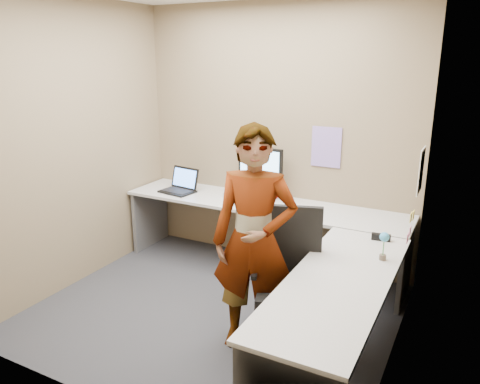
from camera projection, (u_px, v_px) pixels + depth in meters
The scene contains 20 objects.
ground at pixel (214, 311), 4.13m from camera, with size 3.00×3.00×0.00m, color #2A2B30.
wall_back at pixel (276, 137), 4.86m from camera, with size 3.00×3.00×0.00m, color brown.
wall_right at pixel (406, 185), 3.08m from camera, with size 2.70×2.70×0.00m, color brown.
wall_left at pixel (75, 146), 4.42m from camera, with size 2.70×2.70×0.00m, color brown.
desk at pixel (278, 243), 4.10m from camera, with size 2.98×2.58×0.73m.
paper_ream at pixel (259, 196), 4.89m from camera, with size 0.31×0.23×0.06m, color red.
monitor at pixel (260, 166), 4.81m from camera, with size 0.50×0.16×0.48m.
laptop at pixel (181, 186), 5.13m from camera, with size 0.40×0.34×0.25m.
trackball_mouse at pixel (229, 195), 4.93m from camera, with size 0.12×0.08×0.07m.
origami at pixel (253, 204), 4.62m from camera, with size 0.10×0.10×0.06m, color white.
stapler at pixel (381, 237), 3.78m from camera, with size 0.15×0.04×0.06m, color black.
flower at pixel (384, 242), 3.39m from camera, with size 0.07×0.07×0.22m.
calendar_purple at pixel (326, 147), 4.62m from camera, with size 0.30×0.01×0.40m, color #846BB7.
calendar_white at pixel (421, 171), 3.88m from camera, with size 0.01×0.28×0.38m, color white.
sticky_note_a at pixel (411, 217), 3.67m from camera, with size 0.01×0.07×0.07m, color #F2E059.
sticky_note_b at pixel (410, 231), 3.75m from camera, with size 0.01×0.07×0.07m, color pink.
sticky_note_c at pixel (408, 238), 3.65m from camera, with size 0.01×0.07×0.07m, color pink.
sticky_note_d at pixel (413, 215), 3.81m from camera, with size 0.01×0.07×0.07m, color #F2E059.
office_chair at pixel (290, 293), 3.55m from camera, with size 0.61×0.59×1.06m.
person at pixel (254, 241), 3.43m from camera, with size 0.63×0.41×1.72m, color #999399.
Camera 1 is at (1.90, -3.14, 2.18)m, focal length 35.00 mm.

